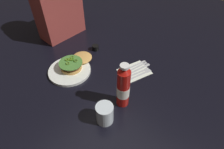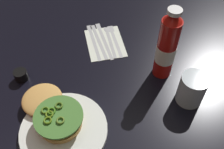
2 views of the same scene
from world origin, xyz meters
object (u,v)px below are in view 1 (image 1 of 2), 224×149
object	(u,v)px
fork_utensil	(141,74)
burger_sandwich	(75,62)
spoon_utensil	(140,71)
condiment_cup	(95,48)
steak_knife	(136,67)
water_glass	(105,114)
ketchup_bottle	(123,87)
dinner_plate	(70,71)
table_knife	(138,69)
butter_knife	(134,65)
napkin	(134,71)
diner_person	(57,1)

from	to	relation	value
fork_utensil	burger_sandwich	bearing A→B (deg)	122.96
fork_utensil	spoon_utensil	bearing A→B (deg)	45.54
condiment_cup	steak_knife	distance (m)	0.31
fork_utensil	water_glass	bearing A→B (deg)	-170.86
burger_sandwich	water_glass	distance (m)	0.42
ketchup_bottle	steak_knife	world-z (taller)	ketchup_bottle
dinner_plate	steak_knife	bearing A→B (deg)	-42.18
table_knife	butter_knife	bearing A→B (deg)	72.80
dinner_plate	napkin	world-z (taller)	dinner_plate
water_glass	fork_utensil	size ratio (longest dim) A/B	0.57
napkin	diner_person	bearing A→B (deg)	93.55
burger_sandwich	napkin	bearing A→B (deg)	-53.96
dinner_plate	fork_utensil	distance (m)	0.42
table_knife	diner_person	bearing A→B (deg)	95.78
table_knife	spoon_utensil	bearing A→B (deg)	-103.35
napkin	fork_utensil	xyz separation A→B (m)	(0.01, -0.04, 0.00)
dinner_plate	steak_knife	size ratio (longest dim) A/B	1.25
condiment_cup	water_glass	bearing A→B (deg)	-128.81
dinner_plate	condiment_cup	xyz separation A→B (m)	(0.25, 0.04, 0.01)
condiment_cup	napkin	xyz separation A→B (m)	(0.01, -0.32, -0.02)
burger_sandwich	spoon_utensil	xyz separation A→B (m)	(0.23, -0.32, -0.03)
table_knife	condiment_cup	bearing A→B (deg)	96.39
water_glass	spoon_utensil	size ratio (longest dim) A/B	0.59
butter_knife	dinner_plate	bearing A→B (deg)	140.35
water_glass	dinner_plate	bearing A→B (deg)	76.68
burger_sandwich	condiment_cup	world-z (taller)	burger_sandwich
condiment_cup	diner_person	world-z (taller)	diner_person
steak_knife	diner_person	bearing A→B (deg)	96.46
spoon_utensil	butter_knife	size ratio (longest dim) A/B	0.86
condiment_cup	butter_knife	xyz separation A→B (m)	(0.05, -0.29, -0.01)
condiment_cup	ketchup_bottle	bearing A→B (deg)	-116.63
burger_sandwich	ketchup_bottle	bearing A→B (deg)	-91.86
dinner_plate	napkin	xyz separation A→B (m)	(0.26, -0.28, -0.01)
condiment_cup	table_knife	size ratio (longest dim) A/B	0.21
butter_knife	diner_person	xyz separation A→B (m)	(-0.08, 0.61, 0.24)
dinner_plate	ketchup_bottle	xyz separation A→B (m)	(0.04, -0.38, 0.11)
ketchup_bottle	napkin	bearing A→B (deg)	23.36
condiment_cup	butter_knife	size ratio (longest dim) A/B	0.22
napkin	diner_person	distance (m)	0.69
dinner_plate	diner_person	size ratio (longest dim) A/B	0.47
napkin	condiment_cup	bearing A→B (deg)	91.99
burger_sandwich	napkin	size ratio (longest dim) A/B	1.30
fork_utensil	butter_knife	size ratio (longest dim) A/B	0.89
burger_sandwich	table_knife	size ratio (longest dim) A/B	1.09
spoon_utensil	steak_knife	xyz separation A→B (m)	(0.01, 0.04, -0.00)
spoon_utensil	steak_knife	world-z (taller)	same
burger_sandwich	butter_knife	bearing A→B (deg)	-46.10
condiment_cup	napkin	distance (m)	0.33
spoon_utensil	ketchup_bottle	bearing A→B (deg)	-164.32
diner_person	burger_sandwich	bearing A→B (deg)	-115.70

